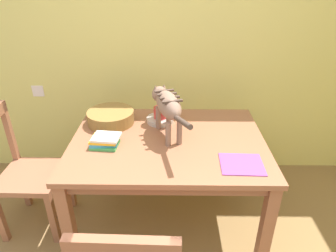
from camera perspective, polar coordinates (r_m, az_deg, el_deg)
wall_rear at (r=2.61m, az=-1.70°, el=16.49°), size 4.88×0.11×2.50m
dining_table at (r=2.06m, az=0.00°, el=-4.57°), size 1.29×0.96×0.74m
cat at (r=1.99m, az=-0.15°, el=4.05°), size 0.26×0.66×0.31m
saucer_bowl at (r=2.24m, az=-1.49°, el=1.21°), size 0.20×0.20×0.03m
coffee_mug at (r=2.21m, az=-1.43°, el=2.57°), size 0.14×0.10×0.08m
magazine at (r=1.82m, az=13.78°, el=-7.04°), size 0.26×0.23×0.01m
book_stack at (r=1.98m, az=-11.86°, el=-2.73°), size 0.20×0.16×0.07m
wicker_basket at (r=2.25m, az=-10.80°, el=1.71°), size 0.34×0.34×0.09m
wooden_chair_far at (r=2.41m, az=-25.51°, el=-8.12°), size 0.43×0.43×0.94m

